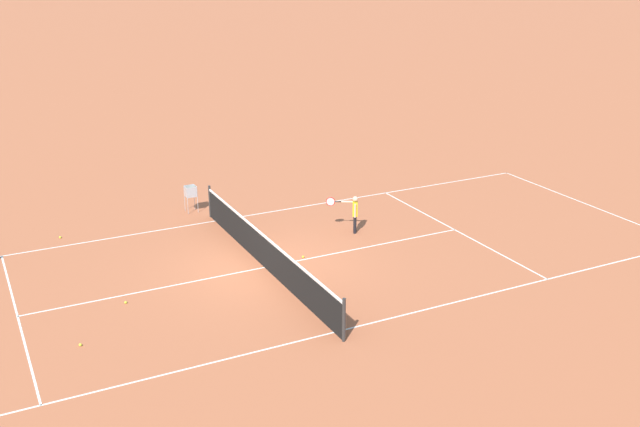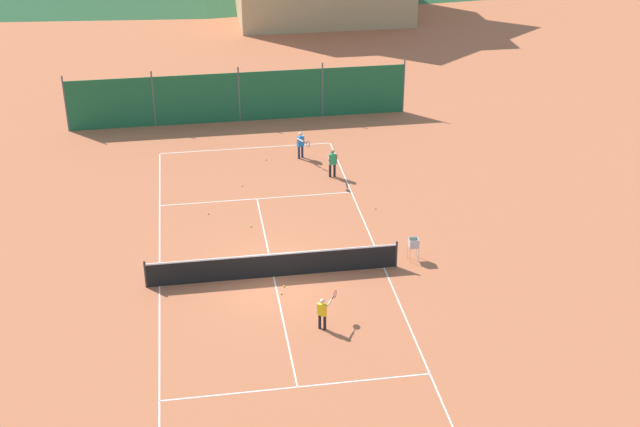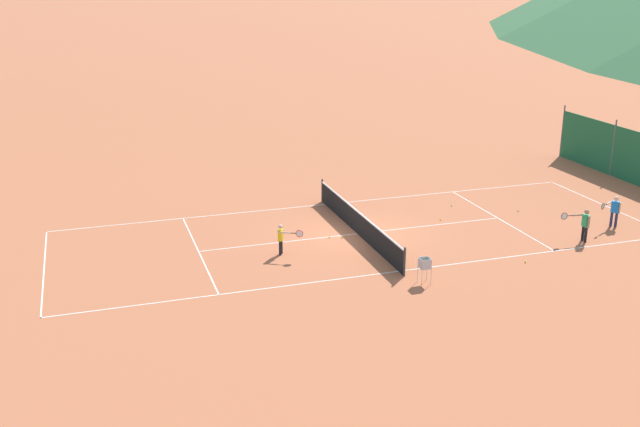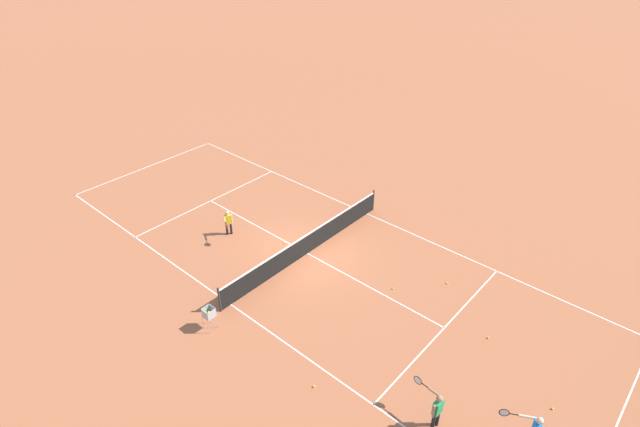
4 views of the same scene
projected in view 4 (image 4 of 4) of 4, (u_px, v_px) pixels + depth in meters
ground_plane at (307, 253)px, 20.67m from camera, size 600.00×600.00×0.00m
court_line_markings at (307, 253)px, 20.67m from camera, size 8.25×23.85×0.01m
tennis_net at (307, 244)px, 20.40m from camera, size 9.18×0.08×1.06m
player_near_service at (436, 408)px, 13.53m from camera, size 0.50×1.05×1.31m
player_near_baseline at (228, 222)px, 21.46m from camera, size 0.78×0.84×1.17m
tennis_ball_alley_left at (284, 243)px, 21.26m from camera, size 0.07×0.07×0.07m
tennis_ball_alley_right at (447, 283)px, 19.03m from camera, size 0.07×0.07×0.07m
tennis_ball_far_corner at (393, 288)px, 18.76m from camera, size 0.07×0.07×0.07m
tennis_ball_service_box at (314, 386)px, 15.01m from camera, size 0.07×0.07×0.07m
tennis_ball_mid_court at (488, 338)px, 16.67m from camera, size 0.07×0.07×0.07m
tennis_ball_near_corner at (553, 409)px, 14.35m from camera, size 0.07×0.07×0.07m
tennis_ball_by_net_right at (290, 249)px, 20.89m from camera, size 0.07×0.07×0.07m
ball_hopper at (209, 314)px, 16.73m from camera, size 0.36×0.36×0.89m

